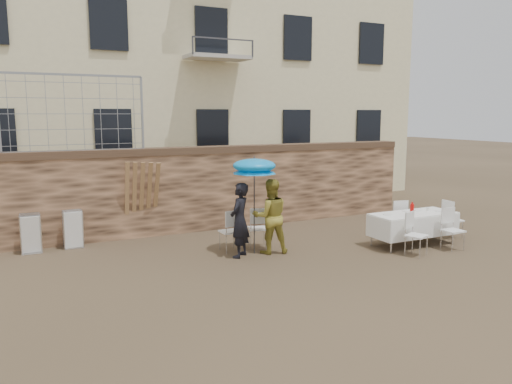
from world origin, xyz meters
name	(u,v)px	position (x,y,z in m)	size (l,w,h in m)	color
ground	(289,286)	(0.00, 0.00, 0.00)	(80.00, 80.00, 0.00)	brown
stone_wall	(197,189)	(0.00, 5.00, 1.10)	(13.00, 0.50, 2.20)	brown
chain_link_fence	(74,114)	(-3.00, 5.00, 3.10)	(3.20, 0.06, 1.80)	gray
man_suit	(240,220)	(-0.03, 2.13, 0.82)	(0.60, 0.39, 1.64)	black
woman_dress	(270,216)	(0.72, 2.13, 0.84)	(0.81, 0.63, 1.68)	gold
umbrella	(254,169)	(0.37, 2.23, 1.91)	(0.99, 0.99, 2.03)	#3F3F44
couple_chair_left	(230,230)	(-0.03, 2.68, 0.48)	(0.48, 0.48, 0.96)	white
couple_chair_right	(258,227)	(0.67, 2.68, 0.48)	(0.48, 0.48, 0.96)	white
banquet_table	(414,215)	(4.11, 1.27, 0.73)	(2.10, 0.85, 0.78)	white
soda_bottle	(412,209)	(3.91, 1.12, 0.91)	(0.09, 0.09, 0.26)	red
table_chair_front_left	(417,234)	(3.51, 0.52, 0.48)	(0.48, 0.48, 0.96)	white
table_chair_front_right	(453,229)	(4.61, 0.52, 0.48)	(0.48, 0.48, 0.96)	white
table_chair_back	(396,218)	(4.31, 2.07, 0.48)	(0.48, 0.48, 0.96)	white
table_chair_side	(453,219)	(5.51, 1.37, 0.48)	(0.48, 0.48, 0.96)	white
chair_stack_left	(31,232)	(-4.12, 4.60, 0.46)	(0.46, 0.47, 0.92)	white
chair_stack_right	(72,228)	(-3.22, 4.60, 0.46)	(0.46, 0.40, 0.92)	white
wood_planks	(139,200)	(-1.62, 4.67, 1.00)	(0.70, 0.20, 2.00)	#A37749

